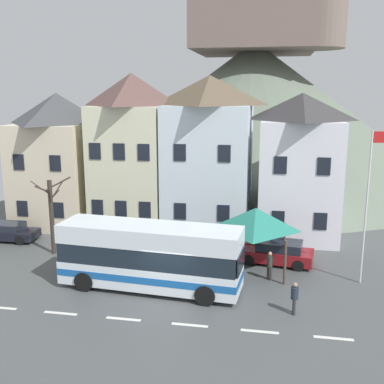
{
  "coord_description": "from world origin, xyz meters",
  "views": [
    {
      "loc": [
        4.83,
        -19.5,
        9.84
      ],
      "look_at": [
        0.44,
        4.49,
        4.48
      ],
      "focal_mm": 42.49,
      "sensor_mm": 36.0,
      "label": 1
    }
  ],
  "objects": [
    {
      "name": "parked_car_00",
      "position": [
        -5.49,
        7.24,
        0.66
      ],
      "size": [
        4.07,
        2.1,
        1.35
      ],
      "rotation": [
        0.0,
        0.0,
        -0.06
      ],
      "color": "white",
      "rests_on": "ground_plane"
    },
    {
      "name": "townhouse_03",
      "position": [
        6.52,
        11.86,
        4.91
      ],
      "size": [
        5.24,
        5.79,
        9.83
      ],
      "color": "white",
      "rests_on": "ground_plane"
    },
    {
      "name": "bus_shelter",
      "position": [
        3.93,
        4.89,
        3.0
      ],
      "size": [
        3.6,
        3.6,
        3.64
      ],
      "color": "#473D33",
      "rests_on": "ground_plane"
    },
    {
      "name": "parked_car_02",
      "position": [
        5.16,
        6.26,
        0.67
      ],
      "size": [
        4.5,
        2.41,
        1.36
      ],
      "rotation": [
        0.0,
        0.0,
        3.0
      ],
      "color": "maroon",
      "rests_on": "ground_plane"
    },
    {
      "name": "townhouse_01",
      "position": [
        -5.29,
        11.99,
        5.59
      ],
      "size": [
        5.05,
        6.04,
        11.19
      ],
      "color": "beige",
      "rests_on": "ground_plane"
    },
    {
      "name": "flagpole",
      "position": [
        9.61,
        4.19,
        4.6
      ],
      "size": [
        0.95,
        0.1,
        8.04
      ],
      "color": "silver",
      "rests_on": "ground_plane"
    },
    {
      "name": "parked_car_01",
      "position": [
        -12.82,
        7.28,
        0.6
      ],
      "size": [
        3.94,
        1.87,
        1.21
      ],
      "rotation": [
        0.0,
        0.0,
        0.02
      ],
      "color": "black",
      "rests_on": "ground_plane"
    },
    {
      "name": "bare_tree_00",
      "position": [
        -8.5,
        5.42,
        2.54
      ],
      "size": [
        2.58,
        1.68,
        4.86
      ],
      "color": "#382D28",
      "rests_on": "ground_plane"
    },
    {
      "name": "pedestrian_00",
      "position": [
        5.96,
        0.0,
        0.85
      ],
      "size": [
        0.35,
        0.36,
        1.51
      ],
      "color": "#2D2D38",
      "rests_on": "ground_plane"
    },
    {
      "name": "ground_plane",
      "position": [
        0.0,
        -0.0,
        -0.03
      ],
      "size": [
        40.0,
        60.0,
        0.07
      ],
      "color": "#4A4D4E"
    },
    {
      "name": "townhouse_00",
      "position": [
        -11.24,
        12.41,
        4.91
      ],
      "size": [
        5.46,
        6.88,
        9.82
      ],
      "color": "beige",
      "rests_on": "ground_plane"
    },
    {
      "name": "hilltop_castle",
      "position": [
        2.32,
        32.69,
        8.1
      ],
      "size": [
        42.25,
        42.25,
        23.93
      ],
      "color": "slate",
      "rests_on": "ground_plane"
    },
    {
      "name": "pedestrian_01",
      "position": [
        4.8,
        3.7,
        0.92
      ],
      "size": [
        0.32,
        0.32,
        1.58
      ],
      "color": "#38332D",
      "rests_on": "ground_plane"
    },
    {
      "name": "townhouse_02",
      "position": [
        0.26,
        12.23,
        5.51
      ],
      "size": [
        5.77,
        6.52,
        11.01
      ],
      "color": "silver",
      "rests_on": "ground_plane"
    },
    {
      "name": "public_bench",
      "position": [
        3.42,
        6.72,
        0.47
      ],
      "size": [
        1.43,
        0.48,
        0.87
      ],
      "color": "#473828",
      "rests_on": "ground_plane"
    },
    {
      "name": "transit_bus",
      "position": [
        -1.17,
        1.49,
        1.69
      ],
      "size": [
        9.44,
        3.14,
        3.35
      ],
      "rotation": [
        0.0,
        0.0,
        -0.08
      ],
      "color": "white",
      "rests_on": "ground_plane"
    }
  ]
}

